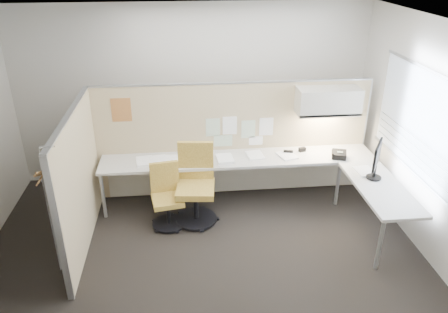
{
  "coord_description": "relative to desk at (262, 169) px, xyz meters",
  "views": [
    {
      "loc": [
        -0.2,
        -4.4,
        3.51
      ],
      "look_at": [
        0.34,
        0.8,
        0.99
      ],
      "focal_mm": 35.0,
      "sensor_mm": 36.0,
      "label": 1
    }
  ],
  "objects": [
    {
      "name": "floor",
      "position": [
        -0.93,
        -1.13,
        -0.61
      ],
      "size": [
        5.5,
        4.5,
        0.01
      ],
      "primitive_type": "cube",
      "color": "black",
      "rests_on": "ground"
    },
    {
      "name": "ceiling",
      "position": [
        -0.93,
        -1.13,
        2.2
      ],
      "size": [
        5.5,
        4.5,
        0.01
      ],
      "primitive_type": "cube",
      "color": "white",
      "rests_on": "wall_back"
    },
    {
      "name": "wall_back",
      "position": [
        -0.93,
        1.12,
        0.8
      ],
      "size": [
        5.5,
        0.02,
        2.8
      ],
      "primitive_type": "cube",
      "color": "beige",
      "rests_on": "ground"
    },
    {
      "name": "wall_front",
      "position": [
        -0.93,
        -3.38,
        0.8
      ],
      "size": [
        5.5,
        0.02,
        2.8
      ],
      "primitive_type": "cube",
      "color": "beige",
      "rests_on": "ground"
    },
    {
      "name": "wall_right",
      "position": [
        1.82,
        -1.13,
        0.8
      ],
      "size": [
        0.02,
        4.5,
        2.8
      ],
      "primitive_type": "cube",
      "color": "beige",
      "rests_on": "ground"
    },
    {
      "name": "window_pane",
      "position": [
        1.79,
        -1.13,
        0.95
      ],
      "size": [
        0.01,
        2.8,
        1.3
      ],
      "primitive_type": "cube",
      "color": "#ADBAC9",
      "rests_on": "wall_right"
    },
    {
      "name": "partition_back",
      "position": [
        -0.38,
        0.47,
        0.27
      ],
      "size": [
        4.1,
        0.06,
        1.75
      ],
      "primitive_type": "cube",
      "color": "tan",
      "rests_on": "floor"
    },
    {
      "name": "partition_left",
      "position": [
        -2.43,
        -0.63,
        0.27
      ],
      "size": [
        0.06,
        2.2,
        1.75
      ],
      "primitive_type": "cube",
      "color": "tan",
      "rests_on": "floor"
    },
    {
      "name": "desk",
      "position": [
        0.0,
        0.0,
        0.0
      ],
      "size": [
        4.0,
        2.07,
        0.73
      ],
      "color": "beige",
      "rests_on": "floor"
    },
    {
      "name": "overhead_bin",
      "position": [
        0.97,
        0.26,
        0.91
      ],
      "size": [
        0.9,
        0.36,
        0.38
      ],
      "primitive_type": "cube",
      "color": "beige",
      "rests_on": "partition_back"
    },
    {
      "name": "task_light_strip",
      "position": [
        0.97,
        0.26,
        0.7
      ],
      "size": [
        0.6,
        0.06,
        0.02
      ],
      "primitive_type": "cube",
      "color": "#FFEABF",
      "rests_on": "overhead_bin"
    },
    {
      "name": "pinned_papers",
      "position": [
        -0.3,
        0.44,
        0.43
      ],
      "size": [
        1.01,
        0.0,
        0.47
      ],
      "color": "#8CBF8C",
      "rests_on": "partition_back"
    },
    {
      "name": "poster",
      "position": [
        -1.98,
        0.44,
        0.82
      ],
      "size": [
        0.28,
        0.0,
        0.35
      ],
      "primitive_type": "cube",
      "color": "orange",
      "rests_on": "partition_back"
    },
    {
      "name": "chair_left",
      "position": [
        -1.38,
        -0.34,
        -0.19
      ],
      "size": [
        0.47,
        0.49,
        0.87
      ],
      "rotation": [
        0.0,
        0.0,
        0.16
      ],
      "color": "black",
      "rests_on": "floor"
    },
    {
      "name": "chair_right",
      "position": [
        -0.98,
        -0.26,
        -0.09
      ],
      "size": [
        0.58,
        0.59,
        1.1
      ],
      "rotation": [
        0.0,
        0.0,
        -0.1
      ],
      "color": "black",
      "rests_on": "floor"
    },
    {
      "name": "monitor",
      "position": [
        1.37,
        -0.66,
        0.42
      ],
      "size": [
        0.28,
        0.42,
        0.5
      ],
      "rotation": [
        0.0,
        0.0,
        1.01
      ],
      "color": "black",
      "rests_on": "desk"
    },
    {
      "name": "phone",
      "position": [
        1.11,
        -0.01,
        0.18
      ],
      "size": [
        0.26,
        0.25,
        0.12
      ],
      "rotation": [
        0.0,
        0.0,
        -0.32
      ],
      "color": "black",
      "rests_on": "desk"
    },
    {
      "name": "stapler",
      "position": [
        0.42,
        0.21,
        0.15
      ],
      "size": [
        0.15,
        0.07,
        0.05
      ],
      "primitive_type": "cube",
      "rotation": [
        0.0,
        0.0,
        -0.24
      ],
      "color": "black",
      "rests_on": "desk"
    },
    {
      "name": "tape_dispenser",
      "position": [
        0.65,
        0.26,
        0.16
      ],
      "size": [
        0.11,
        0.09,
        0.06
      ],
      "primitive_type": "cube",
      "rotation": [
        0.0,
        0.0,
        0.29
      ],
      "color": "black",
      "rests_on": "desk"
    },
    {
      "name": "coat_hook",
      "position": [
        -2.51,
        -1.57,
        0.81
      ],
      "size": [
        0.18,
        0.48,
        1.44
      ],
      "color": "silver",
      "rests_on": "partition_left"
    },
    {
      "name": "paper_stack_0",
      "position": [
        -1.69,
        0.13,
        0.14
      ],
      "size": [
        0.27,
        0.33,
        0.03
      ],
      "primitive_type": "cube",
      "rotation": [
        0.0,
        0.0,
        0.14
      ],
      "color": "white",
      "rests_on": "desk"
    },
    {
      "name": "paper_stack_1",
      "position": [
        -1.28,
        0.14,
        0.14
      ],
      "size": [
        0.25,
        0.32,
        0.02
      ],
      "primitive_type": "cube",
      "rotation": [
        0.0,
        0.0,
        -0.08
      ],
      "color": "white",
      "rests_on": "desk"
    },
    {
      "name": "paper_stack_2",
      "position": [
        -0.54,
        0.07,
        0.15
      ],
      "size": [
        0.25,
        0.32,
        0.05
      ],
      "primitive_type": "cube",
      "rotation": [
        0.0,
        0.0,
        0.08
      ],
      "color": "white",
      "rests_on": "desk"
    },
    {
      "name": "paper_stack_3",
      "position": [
        -0.08,
        0.18,
        0.14
      ],
      "size": [
        0.26,
        0.32,
        0.02
      ],
      "primitive_type": "cube",
      "rotation": [
        0.0,
        0.0,
        0.11
      ],
      "color": "white",
      "rests_on": "desk"
    },
    {
      "name": "paper_stack_4",
      "position": [
        0.38,
        0.12,
        0.14
      ],
      "size": [
        0.31,
        0.35,
        0.02
      ],
      "primitive_type": "cube",
      "rotation": [
        0.0,
        0.0,
        0.3
      ],
      "color": "white",
      "rests_on": "desk"
    },
    {
      "name": "paper_stack_5",
      "position": [
        1.32,
        -0.48,
        0.14
      ],
      "size": [
        0.24,
        0.31,
        0.02
      ],
      "primitive_type": "cube",
      "rotation": [
        0.0,
        0.0,
        0.04
      ],
      "color": "white",
      "rests_on": "desk"
    },
    {
      "name": "paper_stack_6",
      "position": [
        -1.49,
        0.11,
        0.15
      ],
      "size": [
        0.27,
        0.33,
        0.04
      ],
      "primitive_type": "cube",
      "rotation": [
        0.0,
        0.0,
        0.15
      ],
      "color": "white",
      "rests_on": "desk"
    }
  ]
}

